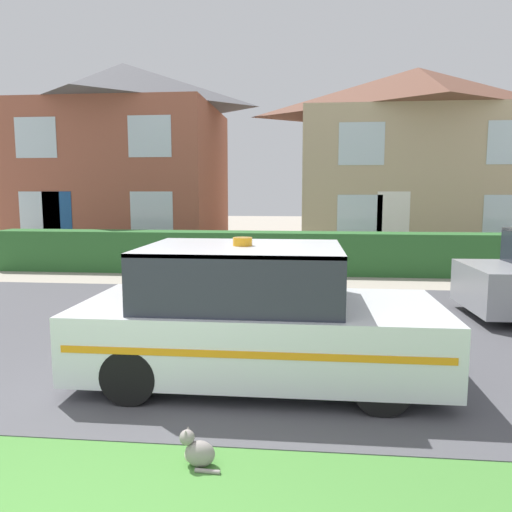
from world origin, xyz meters
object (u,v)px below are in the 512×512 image
Objects in this scene: cat at (197,451)px; house_right at (415,158)px; police_car at (255,316)px; house_left at (126,155)px.

cat is 16.31m from house_right.
police_car is 14.95m from house_left.
cat is at bearing -68.21° from house_left.
house_left is at bearing -64.64° from cat.
house_left is (-6.30, 13.27, 2.75)m from police_car.
police_car is 14.39m from house_right.
house_left reaches higher than police_car.
house_right is (4.70, 15.30, 3.17)m from cat.
police_car is 11.88× the size of cat.
cat is 0.04× the size of house_right.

